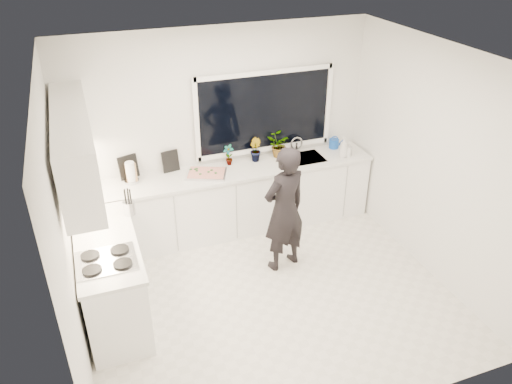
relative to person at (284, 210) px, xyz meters
name	(u,v)px	position (x,y,z in m)	size (l,w,h in m)	color
floor	(269,295)	(-0.37, -0.47, -0.81)	(4.00, 3.50, 0.02)	beige
wall_back	(221,131)	(-0.37, 1.29, 0.55)	(4.00, 0.02, 2.70)	white
wall_left	(63,231)	(-2.38, -0.47, 0.55)	(0.02, 3.50, 2.70)	white
wall_right	(434,163)	(1.64, -0.47, 0.55)	(0.02, 3.50, 2.70)	white
ceiling	(273,59)	(-0.37, -0.47, 1.91)	(4.00, 3.50, 0.02)	white
window	(265,112)	(0.23, 1.25, 0.75)	(1.80, 0.02, 1.00)	black
base_cabinets_back	(230,202)	(-0.37, 0.98, -0.36)	(3.92, 0.58, 0.88)	white
base_cabinets_left	(112,278)	(-2.04, -0.12, -0.36)	(0.58, 1.60, 0.88)	white
countertop_back	(229,172)	(-0.37, 0.97, 0.10)	(3.94, 0.62, 0.04)	silver
countertop_left	(105,243)	(-2.04, -0.12, 0.10)	(0.62, 1.60, 0.04)	silver
upper_cabinets	(75,146)	(-2.16, 0.23, 1.05)	(0.34, 2.10, 0.70)	white
sink	(302,161)	(0.68, 0.98, 0.07)	(0.58, 0.42, 0.14)	silver
faucet	(297,145)	(0.68, 1.18, 0.23)	(0.03, 0.03, 0.22)	silver
stovetop	(106,260)	(-2.06, -0.47, 0.14)	(0.56, 0.48, 0.03)	black
person	(284,210)	(0.00, 0.00, 0.00)	(0.58, 0.38, 1.60)	black
pizza_tray	(207,174)	(-0.68, 0.95, 0.14)	(0.49, 0.37, 0.03)	silver
pizza	(206,173)	(-0.68, 0.95, 0.15)	(0.45, 0.32, 0.01)	#AA161B
watering_can	(334,144)	(1.24, 1.14, 0.19)	(0.14, 0.14, 0.13)	#1245AA
paper_towel_roll	(131,173)	(-1.60, 1.08, 0.25)	(0.11, 0.11, 0.26)	white
knife_block	(131,173)	(-1.59, 1.12, 0.23)	(0.13, 0.10, 0.22)	#996347
utensil_crock	(129,208)	(-1.73, 0.33, 0.20)	(0.13, 0.13, 0.16)	silver
picture_frame_large	(171,161)	(-1.08, 1.22, 0.26)	(0.22, 0.02, 0.28)	black
picture_frame_small	(128,167)	(-1.61, 1.22, 0.27)	(0.25, 0.02, 0.30)	black
herb_plants	(268,147)	(0.24, 1.14, 0.28)	(0.98, 0.38, 0.34)	#26662D
soap_bottles	(345,148)	(1.24, 0.83, 0.25)	(0.20, 0.13, 0.29)	#D8BF66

